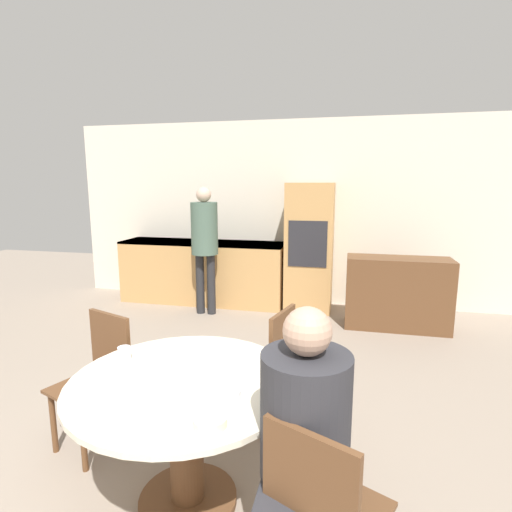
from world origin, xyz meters
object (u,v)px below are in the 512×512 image
(chair_far_right, at_px, (270,361))
(bowl_near, at_px, (210,421))
(person_seated, at_px, (304,438))
(cup, at_px, (124,353))
(dining_table, at_px, (185,419))
(chair_near_right, at_px, (320,512))
(person_standing, at_px, (205,237))
(bowl_centre, at_px, (228,394))
(sideboard, at_px, (397,293))
(chair_far_left, at_px, (100,373))
(oven_unit, at_px, (309,247))

(chair_far_right, bearing_deg, bowl_near, 12.86)
(person_seated, distance_m, cup, 1.17)
(dining_table, height_order, chair_near_right, chair_near_right)
(dining_table, distance_m, person_standing, 3.30)
(dining_table, height_order, chair_far_right, chair_far_right)
(cup, xyz_separation_m, bowl_centre, (0.70, -0.27, -0.02))
(dining_table, bearing_deg, person_standing, 108.16)
(sideboard, distance_m, cup, 3.49)
(chair_far_right, distance_m, person_seated, 1.21)
(chair_far_left, xyz_separation_m, bowl_centre, (1.04, -0.51, 0.26))
(oven_unit, xyz_separation_m, bowl_centre, (-0.02, -3.75, -0.12))
(chair_near_right, distance_m, person_seated, 0.26)
(bowl_near, bearing_deg, sideboard, 71.73)
(chair_far_right, xyz_separation_m, bowl_centre, (-0.02, -0.93, 0.26))
(person_standing, xyz_separation_m, bowl_centre, (1.29, -3.23, -0.29))
(sideboard, distance_m, bowl_centre, 3.43)
(sideboard, xyz_separation_m, bowl_near, (-1.14, -3.44, 0.32))
(person_standing, distance_m, bowl_near, 3.69)
(oven_unit, distance_m, person_standing, 1.43)
(sideboard, bearing_deg, bowl_near, -108.27)
(dining_table, relative_size, person_standing, 0.70)
(sideboard, distance_m, chair_far_right, 2.54)
(dining_table, xyz_separation_m, bowl_centre, (0.28, -0.13, 0.25))
(chair_far_right, xyz_separation_m, cup, (-0.72, -0.66, 0.27))
(person_seated, bearing_deg, bowl_centre, 152.15)
(cup, bearing_deg, chair_far_left, 144.81)
(chair_far_left, relative_size, person_seated, 0.70)
(chair_far_left, distance_m, cup, 0.50)
(chair_far_left, relative_size, cup, 11.50)
(oven_unit, relative_size, dining_table, 1.47)
(person_standing, height_order, bowl_centre, person_standing)
(chair_far_left, distance_m, person_standing, 2.78)
(person_standing, bearing_deg, chair_near_right, -63.69)
(sideboard, bearing_deg, person_standing, 179.87)
(oven_unit, xyz_separation_m, chair_near_right, (0.43, -4.05, -0.38))
(chair_far_left, xyz_separation_m, cup, (0.34, -0.24, 0.27))
(chair_far_right, relative_size, bowl_near, 6.02)
(person_standing, relative_size, bowl_near, 11.61)
(dining_table, bearing_deg, cup, 161.89)
(bowl_centre, bearing_deg, cup, 158.98)
(chair_near_right, xyz_separation_m, bowl_centre, (-0.45, 0.31, 0.26))
(dining_table, bearing_deg, bowl_centre, -25.22)
(sideboard, relative_size, person_standing, 0.71)
(bowl_near, bearing_deg, person_standing, 110.39)
(oven_unit, bearing_deg, person_seated, -84.88)
(dining_table, bearing_deg, bowl_near, -53.00)
(dining_table, distance_m, chair_far_left, 0.85)
(chair_near_right, bearing_deg, oven_unit, -58.96)
(dining_table, relative_size, cup, 15.58)
(chair_near_right, xyz_separation_m, bowl_near, (-0.47, 0.08, 0.26))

